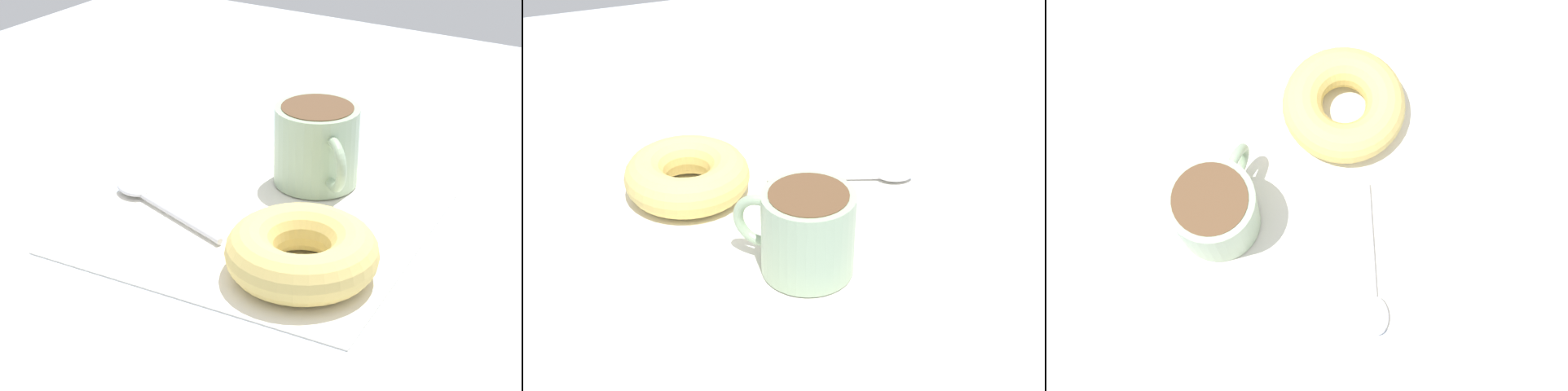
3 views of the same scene
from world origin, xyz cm
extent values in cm
cube|color=#B2BCC6|center=(0.00, 0.00, -1.00)|extent=(120.00, 120.00, 2.00)
cube|color=white|center=(2.10, -0.61, 0.15)|extent=(29.87, 29.87, 0.30)
cylinder|color=#9EB793|center=(2.96, 7.93, 4.02)|extent=(7.88, 7.88, 7.45)
cylinder|color=brown|center=(2.96, 7.93, 7.55)|extent=(6.68, 6.68, 0.60)
torus|color=#9EB793|center=(6.19, 5.01, 4.02)|extent=(4.36, 4.07, 5.07)
torus|color=#E5C66B|center=(9.70, -7.04, 2.25)|extent=(12.03, 12.03, 3.91)
ellipsoid|color=silver|center=(-10.34, -2.89, 0.75)|extent=(4.15, 3.35, 0.90)
cylinder|color=silver|center=(-3.72, -4.92, 0.58)|extent=(11.20, 3.92, 0.56)
camera|label=1|loc=(36.86, -57.98, 36.93)|focal=60.00mm
camera|label=2|loc=(24.21, 63.05, 45.99)|focal=60.00mm
camera|label=3|loc=(-16.76, 5.94, 67.12)|focal=50.00mm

